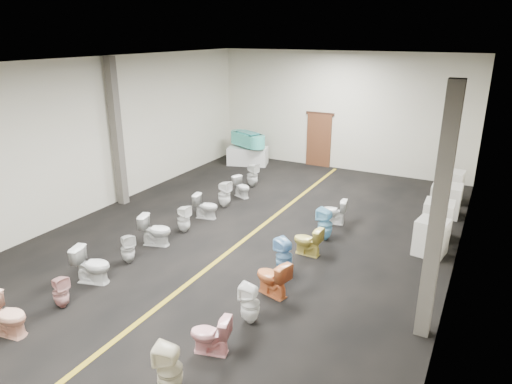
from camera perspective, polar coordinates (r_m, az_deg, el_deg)
floor at (r=11.71m, az=-2.43°, el=-6.73°), size 16.00×16.00×0.00m
ceiling at (r=10.53m, az=-2.78°, el=15.83°), size 16.00×16.00×0.00m
wall_back at (r=18.10m, az=10.50°, el=9.85°), size 10.00×0.00×10.00m
wall_left at (r=14.05m, az=-20.58°, el=6.24°), size 0.00×16.00×16.00m
wall_right at (r=9.51m, az=24.38°, el=-0.16°), size 0.00×16.00×16.00m
aisle_stripe at (r=11.71m, az=-2.43°, el=-6.72°), size 0.12×15.60×0.01m
back_door at (r=18.53m, az=7.85°, el=6.42°), size 1.00×0.10×2.10m
door_frame at (r=18.33m, az=8.02°, el=9.69°), size 1.15×0.08×0.10m
column_left at (r=14.54m, az=-17.01°, el=7.04°), size 0.25×0.25×4.50m
column_right at (r=8.11m, az=21.77°, el=-3.03°), size 0.25×0.25×4.50m
display_table at (r=18.70m, az=-1.05°, el=4.53°), size 1.75×1.23×0.71m
bathtub at (r=18.53m, az=-1.06°, el=6.67°), size 1.75×1.16×0.55m
appliance_crate_a at (r=11.89m, az=21.04°, el=-5.31°), size 0.79×0.79×0.89m
appliance_crate_b at (r=12.90m, az=21.75°, el=-3.23°), size 0.74×0.74×0.99m
appliance_crate_c at (r=14.57m, az=22.61°, el=-0.93°), size 0.83×0.83×0.93m
appliance_crate_d at (r=15.82m, az=23.16°, el=0.68°), size 0.74×0.74×1.00m
toilet_left_2 at (r=9.50m, az=-28.70°, el=-13.35°), size 0.83×0.56×0.79m
toilet_left_3 at (r=9.91m, az=-23.22°, el=-11.40°), size 0.36×0.35×0.68m
toilet_left_4 at (r=10.55m, az=-19.80°, el=-8.58°), size 0.89×0.66×0.81m
toilet_left_5 at (r=11.16m, az=-15.73°, el=-6.83°), size 0.43×0.43×0.72m
toilet_left_6 at (r=11.87m, az=-12.43°, el=-4.68°), size 0.88×0.66×0.80m
toilet_left_7 at (r=12.48m, az=-9.03°, el=-3.35°), size 0.35×0.34×0.76m
toilet_left_8 at (r=13.34m, az=-6.28°, el=-1.78°), size 0.77×0.53×0.72m
toilet_left_9 at (r=14.10m, az=-3.98°, el=-0.27°), size 0.40×0.39×0.84m
toilet_left_10 at (r=14.97m, az=-1.78°, el=0.63°), size 0.75×0.59×0.67m
toilet_left_11 at (r=15.95m, az=-0.45°, el=2.13°), size 0.43×0.42×0.84m
toilet_right_2 at (r=7.36m, az=-10.75°, el=-20.97°), size 0.49×0.48×0.86m
toilet_right_3 at (r=8.05m, az=-5.73°, el=-17.32°), size 0.77×0.56×0.71m
toilet_right_4 at (r=8.70m, az=-0.74°, el=-13.78°), size 0.40×0.39×0.79m
toilet_right_5 at (r=9.51m, az=2.04°, el=-10.65°), size 0.85×0.62×0.78m
toilet_right_6 at (r=10.31m, az=3.53°, el=-8.00°), size 0.50×0.50×0.83m
toilet_right_7 at (r=11.19m, az=6.47°, el=-6.08°), size 0.73×0.44×0.73m
toilet_right_8 at (r=12.01m, az=8.62°, el=-4.01°), size 0.45×0.44×0.86m
toilet_right_9 at (r=13.07m, az=9.67°, el=-2.39°), size 0.76×0.51×0.72m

